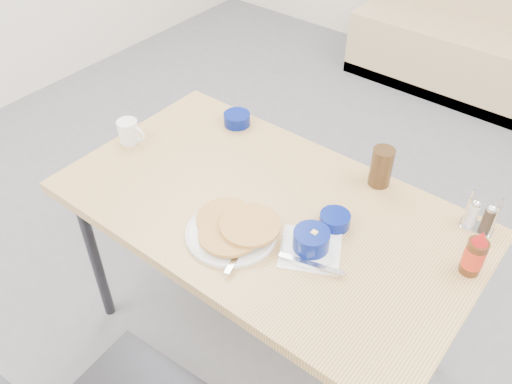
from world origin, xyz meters
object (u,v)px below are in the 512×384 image
Objects in this scene: amber_tumbler at (381,167)px; dining_table at (266,220)px; butter_bowl at (335,220)px; coffee_mug at (129,131)px; creamer_bowl at (237,119)px; syrup_bottle at (475,255)px; pancake_plate at (233,229)px; grits_setting at (311,243)px; booth_bench at (499,47)px; condiment_caddy at (480,218)px.

dining_table is at bearing -124.67° from amber_tumbler.
coffee_mug is at bearing -173.59° from butter_bowl.
coffee_mug reaches higher than butter_bowl.
creamer_bowl is at bearing -177.49° from amber_tumbler.
syrup_bottle is (0.64, 0.15, 0.13)m from dining_table.
creamer_bowl is at bearing 128.85° from pancake_plate.
creamer_bowl is (-0.62, 0.39, -0.01)m from grits_setting.
booth_bench is at bearing 96.12° from amber_tumbler.
dining_table is 0.19m from pancake_plate.
condiment_caddy is at bearing -0.00° from amber_tumbler.
butter_bowl is at bearing 90.56° from grits_setting.
pancake_plate is 0.33m from butter_bowl.
pancake_plate is 2.02× the size of amber_tumbler.
butter_bowl reaches higher than dining_table.
coffee_mug is (-0.64, -2.57, 0.46)m from booth_bench.
syrup_bottle reaches higher than coffee_mug.
pancake_plate is at bearing -148.31° from condiment_caddy.
pancake_plate is 0.56m from amber_tumbler.
booth_bench is 19.23× the size of butter_bowl.
creamer_bowl is at bearing 147.95° from grits_setting.
grits_setting is at bearing -140.13° from condiment_caddy.
creamer_bowl is 0.74× the size of amber_tumbler.
booth_bench is 2.56m from dining_table.
pancake_plate is 0.72m from syrup_bottle.
dining_table is 14.17× the size of butter_bowl.
syrup_bottle is at bearing -74.97° from booth_bench.
amber_tumbler reaches higher than butter_bowl.
butter_bowl is (0.23, -2.47, 0.43)m from booth_bench.
coffee_mug is 1.29m from syrup_bottle.
grits_setting is at bearing -32.05° from creamer_bowl.
pancake_plate is (-0.00, -2.70, 0.43)m from booth_bench.
coffee_mug is 0.87m from butter_bowl.
condiment_caddy reaches higher than dining_table.
booth_bench is at bearing 96.18° from condiment_caddy.
syrup_bottle is (0.41, 0.08, 0.05)m from butter_bowl.
dining_table is 4.80× the size of pancake_plate.
amber_tumbler is at bearing 55.33° from dining_table.
amber_tumbler is 1.17× the size of condiment_caddy.
coffee_mug is 1.28m from condiment_caddy.
pancake_plate reaches higher than dining_table.
dining_table is at bearing -158.87° from condiment_caddy.
condiment_caddy is (0.59, 0.34, 0.11)m from dining_table.
grits_setting is at bearing -151.67° from syrup_bottle.
booth_bench reaches higher than butter_bowl.
creamer_bowl is 0.63m from amber_tumbler.
grits_setting is 0.41m from amber_tumbler.
booth_bench is 1.36× the size of dining_table.
condiment_caddy is at bearing 29.99° from dining_table.
booth_bench is 6.52× the size of pancake_plate.
booth_bench reaches higher than pancake_plate.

